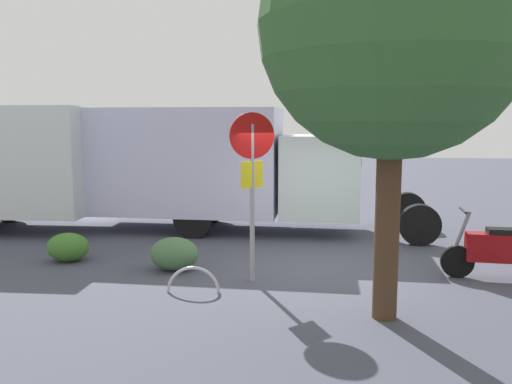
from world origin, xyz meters
TOP-DOWN VIEW (x-y plane):
  - ground_plane at (0.00, 0.00)m, footprint 60.00×60.00m
  - box_truck_near at (2.23, -3.35)m, footprint 8.27×2.48m
  - motorcycle at (-3.11, 0.21)m, footprint 1.81×0.55m
  - stop_sign at (1.05, 0.72)m, footprint 0.71×0.33m
  - street_tree at (-0.95, 2.20)m, footprint 3.53×3.53m
  - bike_rack_hoop at (1.92, 1.42)m, footprint 0.85×0.12m
  - shrub_near_sign at (4.73, -0.15)m, footprint 0.81×0.66m
  - shrub_mid_verge at (2.54, 0.22)m, footprint 0.88×0.72m

SIDE VIEW (x-z plane):
  - ground_plane at x=0.00m, z-range 0.00..0.00m
  - bike_rack_hoop at x=1.92m, z-range -0.43..0.43m
  - shrub_near_sign at x=4.73m, z-range 0.00..0.55m
  - shrub_mid_verge at x=2.54m, z-range 0.00..0.60m
  - motorcycle at x=-3.11m, z-range -0.08..1.12m
  - box_truck_near at x=2.23m, z-range 0.15..3.14m
  - stop_sign at x=1.05m, z-range 0.47..3.30m
  - street_tree at x=-0.95m, z-range 1.07..6.77m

